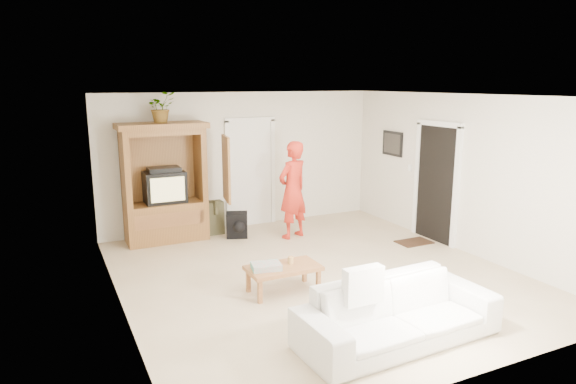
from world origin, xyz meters
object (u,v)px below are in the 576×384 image
(sofa, at_px, (398,313))
(coffee_table, at_px, (283,270))
(man, at_px, (293,190))
(armoire, at_px, (166,190))

(sofa, height_order, coffee_table, sofa)
(man, distance_m, coffee_table, 2.57)
(sofa, bearing_deg, man, 78.05)
(man, bearing_deg, coffee_table, 40.46)
(sofa, xyz_separation_m, coffee_table, (-0.55, 1.76, -0.01))
(sofa, distance_m, coffee_table, 1.84)
(coffee_table, bearing_deg, man, 60.96)
(armoire, bearing_deg, coffee_table, -73.98)
(armoire, xyz_separation_m, man, (2.09, -0.82, -0.03))
(sofa, bearing_deg, armoire, 104.25)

